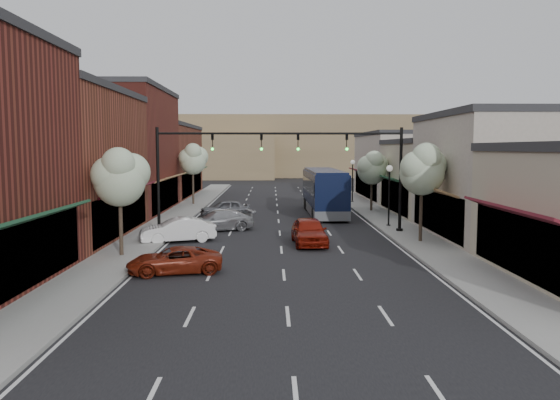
{
  "coord_description": "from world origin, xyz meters",
  "views": [
    {
      "loc": [
        -0.54,
        -27.9,
        5.64
      ],
      "look_at": [
        0.02,
        8.23,
        2.2
      ],
      "focal_mm": 35.0,
      "sensor_mm": 36.0,
      "label": 1
    }
  ],
  "objects_px": {
    "lamp_post_far": "(353,174)",
    "parked_car_c": "(218,220)",
    "signal_mast_right": "(365,164)",
    "parked_car_a": "(174,260)",
    "tree_left_far": "(193,159)",
    "lamp_post_near": "(389,186)",
    "tree_right_near": "(423,169)",
    "red_hatchback": "(309,231)",
    "parked_car_b": "(178,230)",
    "parked_car_d": "(225,208)",
    "coach_bus": "(324,191)",
    "tree_left_near": "(120,176)",
    "signal_mast_left": "(194,164)",
    "tree_right_far": "(373,167)"
  },
  "relations": [
    {
      "from": "tree_right_near",
      "to": "parked_car_b",
      "type": "bearing_deg",
      "value": 177.18
    },
    {
      "from": "lamp_post_far",
      "to": "parked_car_c",
      "type": "bearing_deg",
      "value": -122.5
    },
    {
      "from": "lamp_post_far",
      "to": "parked_car_c",
      "type": "height_order",
      "value": "lamp_post_far"
    },
    {
      "from": "signal_mast_left",
      "to": "tree_left_far",
      "type": "bearing_deg",
      "value": 98.35
    },
    {
      "from": "tree_left_far",
      "to": "parked_car_b",
      "type": "height_order",
      "value": "tree_left_far"
    },
    {
      "from": "coach_bus",
      "to": "parked_car_b",
      "type": "distance_m",
      "value": 17.26
    },
    {
      "from": "lamp_post_far",
      "to": "red_hatchback",
      "type": "height_order",
      "value": "lamp_post_far"
    },
    {
      "from": "lamp_post_far",
      "to": "lamp_post_near",
      "type": "bearing_deg",
      "value": -90.0
    },
    {
      "from": "tree_left_far",
      "to": "coach_bus",
      "type": "height_order",
      "value": "tree_left_far"
    },
    {
      "from": "tree_right_near",
      "to": "parked_car_a",
      "type": "distance_m",
      "value": 15.74
    },
    {
      "from": "tree_left_far",
      "to": "tree_left_near",
      "type": "bearing_deg",
      "value": -90.0
    },
    {
      "from": "signal_mast_right",
      "to": "red_hatchback",
      "type": "relative_size",
      "value": 1.76
    },
    {
      "from": "tree_left_far",
      "to": "parked_car_d",
      "type": "relative_size",
      "value": 1.5
    },
    {
      "from": "parked_car_c",
      "to": "parked_car_b",
      "type": "bearing_deg",
      "value": -42.62
    },
    {
      "from": "lamp_post_far",
      "to": "coach_bus",
      "type": "relative_size",
      "value": 0.36
    },
    {
      "from": "tree_right_far",
      "to": "tree_left_near",
      "type": "relative_size",
      "value": 0.95
    },
    {
      "from": "lamp_post_near",
      "to": "parked_car_a",
      "type": "bearing_deg",
      "value": -132.14
    },
    {
      "from": "tree_right_near",
      "to": "red_hatchback",
      "type": "height_order",
      "value": "tree_right_near"
    },
    {
      "from": "tree_left_near",
      "to": "lamp_post_near",
      "type": "bearing_deg",
      "value": 33.33
    },
    {
      "from": "tree_left_far",
      "to": "coach_bus",
      "type": "distance_m",
      "value": 14.49
    },
    {
      "from": "red_hatchback",
      "to": "parked_car_b",
      "type": "bearing_deg",
      "value": 170.1
    },
    {
      "from": "lamp_post_near",
      "to": "parked_car_c",
      "type": "bearing_deg",
      "value": -173.63
    },
    {
      "from": "tree_left_near",
      "to": "coach_bus",
      "type": "height_order",
      "value": "tree_left_near"
    },
    {
      "from": "parked_car_c",
      "to": "lamp_post_far",
      "type": "bearing_deg",
      "value": 128.84
    },
    {
      "from": "signal_mast_right",
      "to": "lamp_post_far",
      "type": "relative_size",
      "value": 1.85
    },
    {
      "from": "tree_right_far",
      "to": "red_hatchback",
      "type": "xyz_separation_m",
      "value": [
        -6.69,
        -16.27,
        -3.2
      ]
    },
    {
      "from": "lamp_post_near",
      "to": "lamp_post_far",
      "type": "bearing_deg",
      "value": 90.0
    },
    {
      "from": "lamp_post_far",
      "to": "parked_car_b",
      "type": "bearing_deg",
      "value": -120.96
    },
    {
      "from": "signal_mast_right",
      "to": "parked_car_c",
      "type": "relative_size",
      "value": 1.68
    },
    {
      "from": "lamp_post_far",
      "to": "coach_bus",
      "type": "height_order",
      "value": "lamp_post_far"
    },
    {
      "from": "tree_left_far",
      "to": "tree_right_far",
      "type": "bearing_deg",
      "value": -19.87
    },
    {
      "from": "coach_bus",
      "to": "parked_car_c",
      "type": "xyz_separation_m",
      "value": [
        -8.14,
        -9.42,
        -1.27
      ]
    },
    {
      "from": "signal_mast_right",
      "to": "parked_car_a",
      "type": "xyz_separation_m",
      "value": [
        -10.56,
        -11.57,
        -4.03
      ]
    },
    {
      "from": "tree_left_far",
      "to": "lamp_post_near",
      "type": "distance_m",
      "value": 22.33
    },
    {
      "from": "tree_right_near",
      "to": "parked_car_c",
      "type": "height_order",
      "value": "tree_right_near"
    },
    {
      "from": "red_hatchback",
      "to": "tree_left_far",
      "type": "bearing_deg",
      "value": 111.26
    },
    {
      "from": "coach_bus",
      "to": "parked_car_b",
      "type": "height_order",
      "value": "coach_bus"
    },
    {
      "from": "parked_car_a",
      "to": "tree_left_near",
      "type": "bearing_deg",
      "value": -149.25
    },
    {
      "from": "signal_mast_right",
      "to": "parked_car_a",
      "type": "height_order",
      "value": "signal_mast_right"
    },
    {
      "from": "signal_mast_right",
      "to": "tree_left_far",
      "type": "relative_size",
      "value": 1.34
    },
    {
      "from": "tree_right_near",
      "to": "tree_left_far",
      "type": "relative_size",
      "value": 0.97
    },
    {
      "from": "tree_right_near",
      "to": "coach_bus",
      "type": "relative_size",
      "value": 0.48
    },
    {
      "from": "tree_right_near",
      "to": "parked_car_a",
      "type": "relative_size",
      "value": 1.4
    },
    {
      "from": "tree_left_far",
      "to": "parked_car_a",
      "type": "bearing_deg",
      "value": -83.59
    },
    {
      "from": "tree_right_near",
      "to": "tree_left_far",
      "type": "distance_m",
      "value": 27.56
    },
    {
      "from": "signal_mast_left",
      "to": "parked_car_c",
      "type": "xyz_separation_m",
      "value": [
        1.42,
        1.16,
        -3.91
      ]
    },
    {
      "from": "parked_car_a",
      "to": "tree_right_near",
      "type": "bearing_deg",
      "value": 106.95
    },
    {
      "from": "parked_car_b",
      "to": "parked_car_d",
      "type": "xyz_separation_m",
      "value": [
        1.82,
        12.21,
        -0.04
      ]
    },
    {
      "from": "tree_right_far",
      "to": "coach_bus",
      "type": "height_order",
      "value": "tree_right_far"
    },
    {
      "from": "lamp_post_far",
      "to": "coach_bus",
      "type": "distance_m",
      "value": 10.23
    }
  ]
}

